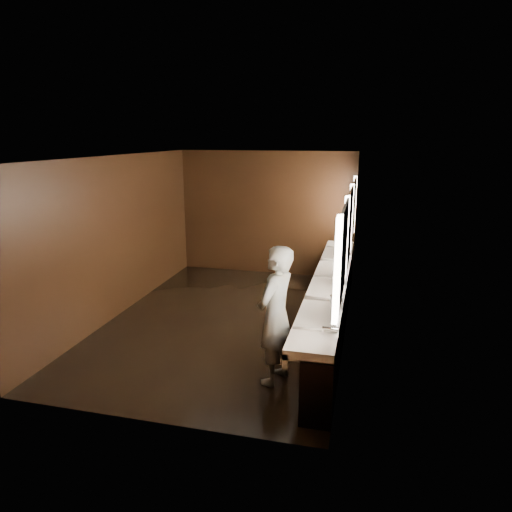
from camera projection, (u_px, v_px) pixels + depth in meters
The scene contains 10 objects.
floor at pixel (228, 320), 7.96m from camera, with size 6.00×6.00×0.00m, color black.
ceiling at pixel (226, 156), 7.24m from camera, with size 4.00×6.00×0.02m, color #2D2D2B.
wall_back at pixel (266, 213), 10.41m from camera, with size 4.00×0.02×2.80m, color black.
wall_front at pixel (142, 305), 4.78m from camera, with size 4.00×0.02×2.80m, color black.
wall_left at pixel (119, 236), 8.06m from camera, with size 0.02×6.00×2.80m, color black.
wall_right at pixel (349, 249), 7.14m from camera, with size 0.02×6.00×2.80m, color black.
sink_counter at pixel (333, 302), 7.41m from camera, with size 0.55×5.40×1.01m.
mirror_band at pixel (349, 227), 7.05m from camera, with size 0.06×5.03×1.15m.
person at pixel (276, 316), 5.78m from camera, with size 0.66×0.44×1.82m, color #90B0D6.
trash_bin at pixel (312, 337), 6.59m from camera, with size 0.39×0.39×0.60m, color black.
Camera 1 is at (2.24, -7.07, 3.12)m, focal length 32.00 mm.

